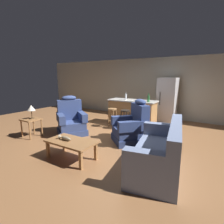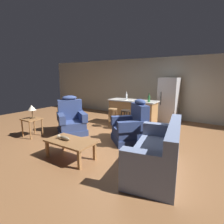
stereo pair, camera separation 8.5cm
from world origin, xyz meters
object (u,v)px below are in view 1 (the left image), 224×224
object	(u,v)px
bar_stool_middle	(125,116)
refrigerator	(167,100)
coffee_table	(71,143)
table_lamp	(31,109)
fish_figurine	(65,138)
recliner_near_lamp	(71,120)
bar_stool_left	(112,114)
kitchen_island	(132,113)
end_table	(31,122)
bottle_tall_green	(126,97)
bar_stool_right	(139,118)
couch	(160,152)
recliner_near_island	(132,127)
bottle_short_amber	(148,99)

from	to	relation	value
bar_stool_middle	refrigerator	distance (m)	2.08
coffee_table	table_lamp	xyz separation A→B (m)	(-2.05, 0.44, 0.50)
fish_figurine	recliner_near_lamp	bearing A→B (deg)	130.58
fish_figurine	bar_stool_left	xyz separation A→B (m)	(-0.41, 2.64, 0.01)
coffee_table	bar_stool_middle	world-z (taller)	bar_stool_middle
fish_figurine	kitchen_island	size ratio (longest dim) A/B	0.19
fish_figurine	recliner_near_lamp	size ratio (longest dim) A/B	0.28
end_table	bottle_tall_green	distance (m)	3.32
bar_stool_right	bottle_tall_green	distance (m)	1.16
refrigerator	bar_stool_left	bearing A→B (deg)	-128.06
refrigerator	bottle_tall_green	size ratio (longest dim) A/B	5.89
couch	refrigerator	distance (m)	3.96
fish_figurine	table_lamp	bearing A→B (deg)	165.62
recliner_near_island	refrigerator	size ratio (longest dim) A/B	0.68
recliner_near_lamp	fish_figurine	bearing A→B (deg)	-14.94
recliner_near_island	bottle_tall_green	distance (m)	1.93
table_lamp	bar_stool_left	bearing A→B (deg)	55.46
bar_stool_right	coffee_table	bearing A→B (deg)	-100.53
end_table	fish_figurine	bearing A→B (deg)	-13.53
couch	bar_stool_left	xyz separation A→B (m)	(-2.35, 1.98, 0.13)
couch	table_lamp	size ratio (longest dim) A/B	4.94
end_table	refrigerator	world-z (taller)	refrigerator
coffee_table	bar_stool_left	xyz separation A→B (m)	(-0.56, 2.60, 0.11)
end_table	bar_stool_right	world-z (taller)	bar_stool_right
coffee_table	refrigerator	world-z (taller)	refrigerator
coffee_table	recliner_near_island	bearing A→B (deg)	67.84
coffee_table	couch	size ratio (longest dim) A/B	0.54
fish_figurine	couch	distance (m)	2.05
fish_figurine	refrigerator	world-z (taller)	refrigerator
bar_stool_middle	coffee_table	bearing A→B (deg)	-89.14
end_table	bar_stool_right	size ratio (longest dim) A/B	0.82
couch	fish_figurine	bearing A→B (deg)	8.05
bottle_short_amber	refrigerator	bearing A→B (deg)	78.41
recliner_near_lamp	kitchen_island	xyz separation A→B (m)	(1.21, 1.93, 0.06)
bar_stool_right	table_lamp	bearing A→B (deg)	-139.55
coffee_table	end_table	xyz separation A→B (m)	(-2.07, 0.42, 0.10)
couch	kitchen_island	xyz separation A→B (m)	(-1.87, 2.61, 0.14)
end_table	refrigerator	bearing A→B (deg)	53.74
table_lamp	bottle_tall_green	bearing A→B (deg)	57.92
kitchen_island	bottle_short_amber	size ratio (longest dim) A/B	6.00
coffee_table	bottle_tall_green	xyz separation A→B (m)	(-0.33, 3.18, 0.70)
kitchen_island	refrigerator	distance (m)	1.59
recliner_near_lamp	bar_stool_middle	world-z (taller)	recliner_near_lamp
bottle_tall_green	bottle_short_amber	distance (m)	0.93
end_table	bottle_tall_green	world-z (taller)	bottle_tall_green
end_table	table_lamp	xyz separation A→B (m)	(0.02, 0.02, 0.41)
coffee_table	end_table	world-z (taller)	end_table
refrigerator	bottle_short_amber	bearing A→B (deg)	-101.59
recliner_near_lamp	bottle_tall_green	xyz separation A→B (m)	(0.97, 1.88, 0.64)
recliner_near_lamp	refrigerator	size ratio (longest dim) A/B	0.68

